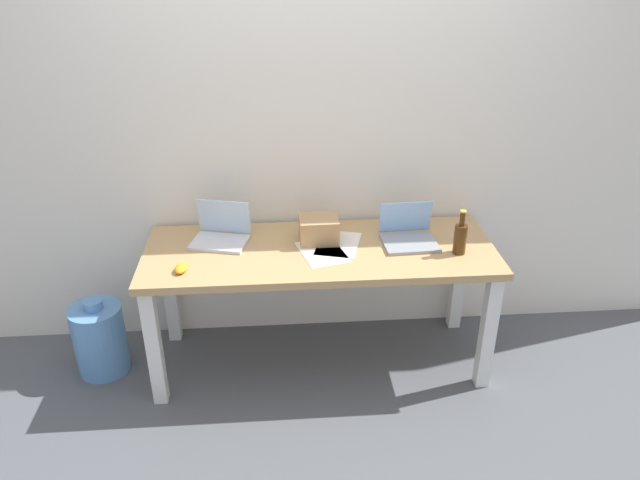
# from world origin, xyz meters

# --- Properties ---
(ground_plane) EXTENTS (8.00, 8.00, 0.00)m
(ground_plane) POSITION_xyz_m (0.00, 0.00, 0.00)
(ground_plane) COLOR #515459
(back_wall) EXTENTS (5.20, 0.08, 2.60)m
(back_wall) POSITION_xyz_m (0.00, 0.39, 1.30)
(back_wall) COLOR silver
(back_wall) RESTS_ON ground
(desk) EXTENTS (1.83, 0.67, 0.72)m
(desk) POSITION_xyz_m (0.00, 0.00, 0.62)
(desk) COLOR tan
(desk) RESTS_ON ground
(laptop_left) EXTENTS (0.33, 0.28, 0.21)m
(laptop_left) POSITION_xyz_m (-0.52, 0.12, 0.77)
(laptop_left) COLOR silver
(laptop_left) RESTS_ON desk
(laptop_right) EXTENTS (0.29, 0.26, 0.19)m
(laptop_right) POSITION_xyz_m (0.47, 0.04, 0.76)
(laptop_right) COLOR gray
(laptop_right) RESTS_ON desk
(beer_bottle) EXTENTS (0.07, 0.07, 0.24)m
(beer_bottle) POSITION_xyz_m (0.71, -0.10, 0.81)
(beer_bottle) COLOR #47280F
(beer_bottle) RESTS_ON desk
(computer_mouse) EXTENTS (0.07, 0.11, 0.03)m
(computer_mouse) POSITION_xyz_m (-0.69, -0.18, 0.74)
(computer_mouse) COLOR gold
(computer_mouse) RESTS_ON desk
(cardboard_box) EXTENTS (0.21, 0.17, 0.14)m
(cardboard_box) POSITION_xyz_m (0.00, 0.08, 0.79)
(cardboard_box) COLOR tan
(cardboard_box) RESTS_ON desk
(paper_sheet_center) EXTENTS (0.28, 0.34, 0.00)m
(paper_sheet_center) POSITION_xyz_m (0.01, -0.04, 0.72)
(paper_sheet_center) COLOR white
(paper_sheet_center) RESTS_ON desk
(paper_sheet_near_back) EXTENTS (0.28, 0.34, 0.00)m
(paper_sheet_near_back) POSITION_xyz_m (0.10, 0.04, 0.72)
(paper_sheet_near_back) COLOR white
(paper_sheet_near_back) RESTS_ON desk
(water_cooler_jug) EXTENTS (0.28, 0.28, 0.45)m
(water_cooler_jug) POSITION_xyz_m (-1.21, 0.01, 0.20)
(water_cooler_jug) COLOR #598CC6
(water_cooler_jug) RESTS_ON ground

